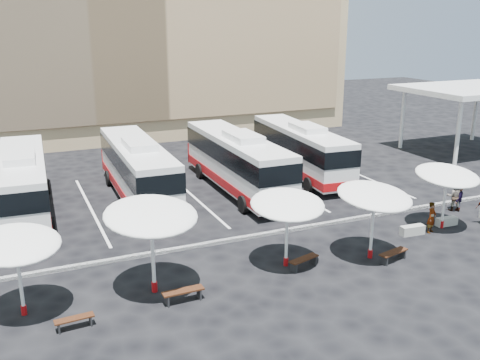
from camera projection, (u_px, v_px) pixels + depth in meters
name	position (u px, v px, depth m)	size (l,w,h in m)	color
ground	(246.00, 243.00, 25.39)	(120.00, 120.00, 0.00)	black
service_canopy	(471.00, 91.00, 42.04)	(10.00, 8.00, 5.20)	white
curb_divider	(242.00, 238.00, 25.80)	(34.00, 0.25, 0.15)	black
bay_lines	(192.00, 195.00, 32.40)	(24.15, 12.00, 0.01)	white
bus_0	(23.00, 181.00, 28.75)	(3.07, 11.52, 3.62)	white
bus_1	(137.00, 168.00, 31.24)	(2.97, 11.77, 3.72)	white
bus_2	(237.00, 160.00, 32.81)	(2.94, 12.02, 3.80)	white
bus_3	(300.00, 148.00, 36.25)	(3.30, 11.58, 3.63)	white
sunshade_0	(15.00, 244.00, 18.43)	(4.01, 4.03, 3.22)	white
sunshade_1	(151.00, 216.00, 19.95)	(4.14, 4.18, 3.70)	white
sunshade_2	(287.00, 205.00, 22.28)	(3.65, 3.68, 3.27)	white
sunshade_3	(374.00, 196.00, 23.02)	(3.94, 3.97, 3.39)	white
sunshade_4	(447.00, 176.00, 26.51)	(3.22, 3.26, 3.26)	white
wood_bench_0	(74.00, 320.00, 18.26)	(1.35, 0.43, 0.41)	black
wood_bench_1	(183.00, 293.00, 19.98)	(1.59, 0.45, 0.48)	black
wood_bench_2	(304.00, 260.00, 22.76)	(1.52, 0.78, 0.45)	black
wood_bench_3	(393.00, 254.00, 23.38)	(1.57, 0.73, 0.46)	black
conc_bench_0	(412.00, 230.00, 26.35)	(1.23, 0.41, 0.46)	gray
conc_bench_1	(447.00, 221.00, 27.54)	(1.16, 0.39, 0.44)	gray
passenger_0	(431.00, 217.00, 26.49)	(0.57, 0.38, 1.57)	black
passenger_1	(455.00, 196.00, 29.54)	(0.81, 0.63, 1.66)	black
passenger_3	(458.00, 197.00, 29.65)	(1.01, 0.58, 1.57)	black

